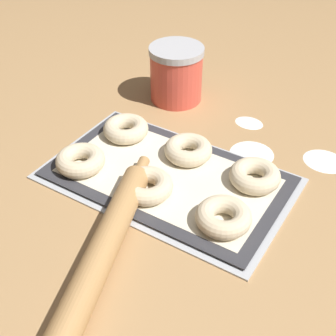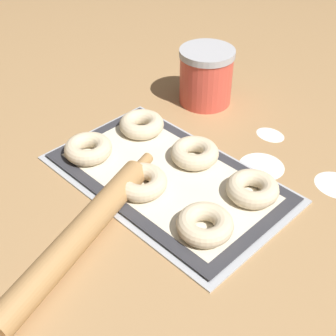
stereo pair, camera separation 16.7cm
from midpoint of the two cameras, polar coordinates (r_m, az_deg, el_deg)
name	(u,v)px [view 2 (the right image)]	position (r m, az deg, el deg)	size (l,w,h in m)	color
ground_plane	(162,176)	(0.95, 4.27, -1.36)	(2.80, 2.80, 0.00)	#A87F51
baking_tray	(168,177)	(0.94, 5.05, -1.51)	(0.49, 0.30, 0.01)	#B2B5BA
baking_mat	(168,175)	(0.94, 5.06, -1.26)	(0.46, 0.27, 0.00)	#333338
bagel_front_left	(88,149)	(0.98, -4.99, 2.03)	(0.10, 0.10, 0.03)	beige
bagel_front_center	(141,182)	(0.89, 2.01, -2.12)	(0.10, 0.10, 0.03)	beige
bagel_front_right	(205,224)	(0.82, 10.37, -7.27)	(0.10, 0.10, 0.03)	beige
bagel_back_left	(142,124)	(1.05, 1.28, 5.05)	(0.10, 0.10, 0.03)	beige
bagel_back_center	(195,153)	(0.97, 8.17, 1.49)	(0.10, 0.10, 0.03)	beige
bagel_back_right	(252,189)	(0.91, 15.49, -2.84)	(0.10, 0.10, 0.03)	beige
flour_canister	(206,76)	(1.17, 8.80, 10.79)	(0.13, 0.13, 0.14)	#DB4C3D
rolling_pin	(77,237)	(0.80, -5.15, -8.90)	(0.18, 0.48, 0.05)	#AD7F4C
flour_patch_far	(262,166)	(1.01, 16.03, -0.08)	(0.10, 0.09, 0.00)	white
flour_patch_side	(270,134)	(1.11, 16.63, 3.67)	(0.07, 0.05, 0.00)	white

